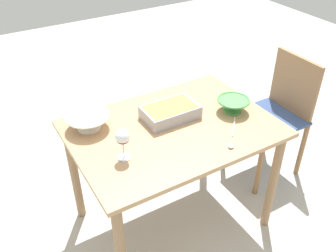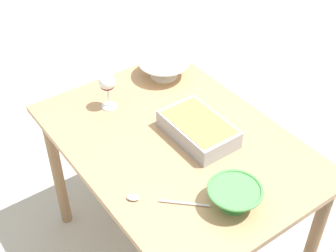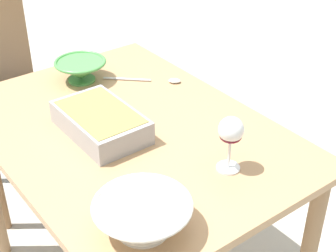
# 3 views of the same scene
# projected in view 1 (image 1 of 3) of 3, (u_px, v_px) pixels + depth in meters

# --- Properties ---
(ground_plane) EXTENTS (8.00, 8.00, 0.00)m
(ground_plane) POSITION_uv_depth(u_px,v_px,m) (172.00, 218.00, 2.44)
(ground_plane) COLOR #B2ADA3
(dining_table) EXTENTS (1.10, 0.79, 0.74)m
(dining_table) POSITION_uv_depth(u_px,v_px,m) (173.00, 142.00, 2.08)
(dining_table) COLOR tan
(dining_table) RESTS_ON ground_plane
(chair) EXTENTS (0.44, 0.41, 0.88)m
(chair) POSITION_uv_depth(u_px,v_px,m) (277.00, 112.00, 2.61)
(chair) COLOR #334772
(chair) RESTS_ON ground_plane
(wine_glass) EXTENTS (0.07, 0.07, 0.17)m
(wine_glass) POSITION_uv_depth(u_px,v_px,m) (123.00, 138.00, 1.74)
(wine_glass) COLOR white
(wine_glass) RESTS_ON dining_table
(casserole_dish) EXTENTS (0.31, 0.19, 0.08)m
(casserole_dish) POSITION_uv_depth(u_px,v_px,m) (170.00, 112.00, 2.07)
(casserole_dish) COLOR #99999E
(casserole_dish) RESTS_ON dining_table
(mixing_bowl) EXTENTS (0.24, 0.24, 0.08)m
(mixing_bowl) POSITION_uv_depth(u_px,v_px,m) (88.00, 121.00, 1.99)
(mixing_bowl) COLOR white
(mixing_bowl) RESTS_ON dining_table
(small_bowl) EXTENTS (0.19, 0.19, 0.08)m
(small_bowl) POSITION_uv_depth(u_px,v_px,m) (233.00, 104.00, 2.13)
(small_bowl) COLOR #4C994C
(small_bowl) RESTS_ON dining_table
(serving_spoon) EXTENTS (0.21, 0.22, 0.01)m
(serving_spoon) POSITION_uv_depth(u_px,v_px,m) (232.00, 138.00, 1.93)
(serving_spoon) COLOR silver
(serving_spoon) RESTS_ON dining_table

